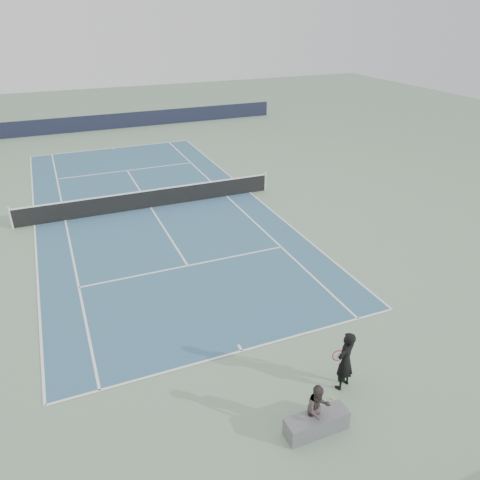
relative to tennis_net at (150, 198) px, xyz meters
name	(u,v)px	position (x,y,z in m)	size (l,w,h in m)	color
ground	(151,208)	(0.00, 0.00, -0.50)	(80.00, 80.00, 0.00)	gray
court_surface	(151,208)	(0.00, 0.00, -0.50)	(10.97, 23.77, 0.01)	#335D7A
tennis_net	(150,198)	(0.00, 0.00, 0.00)	(12.90, 0.10, 1.07)	silver
windscreen_far	(100,122)	(0.00, 17.88, 0.10)	(30.00, 0.25, 1.20)	black
tennis_player	(345,361)	(1.93, -14.22, 0.37)	(0.85, 0.70, 1.76)	black
tennis_ball	(332,399)	(1.42, -14.54, -0.47)	(0.06, 0.06, 0.06)	#C7D62B
spectator_bench	(317,416)	(0.51, -15.24, 0.00)	(1.58, 0.55, 1.39)	#5D5C61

